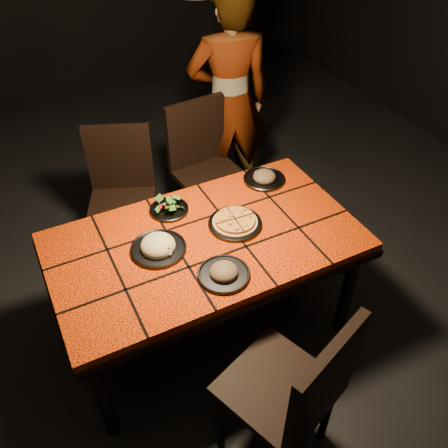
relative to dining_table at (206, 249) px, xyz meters
name	(u,v)px	position (x,y,z in m)	size (l,w,h in m)	color
room_shell	(201,106)	(0.00, 0.00, 0.83)	(6.04, 7.04, 3.08)	black
dining_table	(206,249)	(0.00, 0.00, 0.00)	(1.62, 0.92, 0.75)	#F43E07
chair_near	(297,390)	(0.02, -0.86, -0.10)	(0.58, 0.58, 1.00)	black
chair_far_left	(122,188)	(-0.19, 0.91, -0.13)	(0.56, 0.56, 0.95)	black
chair_far_right	(204,161)	(0.42, 0.92, -0.11)	(0.48, 0.48, 0.98)	black
diner	(229,103)	(0.74, 1.15, 0.17)	(0.61, 0.40, 1.68)	brown
plate_pizza	(235,222)	(0.19, 0.03, 0.10)	(0.29, 0.29, 0.04)	#36373B
plate_pasta	(158,246)	(-0.25, 0.03, 0.10)	(0.29, 0.29, 0.09)	#36373B
plate_salad	(169,207)	(-0.08, 0.30, 0.10)	(0.22, 0.22, 0.07)	#36373B
plate_mushroom_a	(224,272)	(-0.03, -0.28, 0.10)	(0.25, 0.25, 0.08)	#36373B
plate_mushroom_b	(264,177)	(0.54, 0.31, 0.10)	(0.25, 0.25, 0.08)	#36373B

